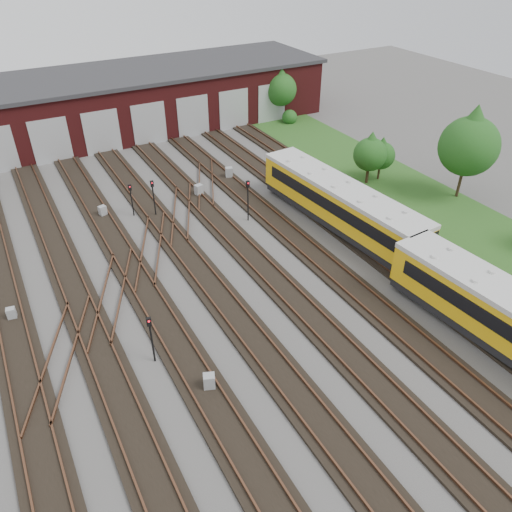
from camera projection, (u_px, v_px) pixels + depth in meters
ground at (303, 352)px, 28.03m from camera, size 120.00×120.00×0.00m
track_network at (295, 345)px, 28.33m from camera, size 30.40×70.00×0.33m
maintenance_shed at (104, 104)px, 55.14m from camera, size 51.00×12.50×6.35m
grass_verge at (423, 201)px, 42.90m from camera, size 8.00×55.00×0.05m
signal_mast_0 at (151, 334)px, 26.32m from camera, size 0.29×0.27×3.11m
signal_mast_1 at (131, 196)px, 39.88m from camera, size 0.26×0.24×2.77m
signal_mast_2 at (248, 196)px, 38.98m from camera, size 0.27×0.25×3.49m
signal_mast_3 at (153, 194)px, 39.61m from camera, size 0.26×0.25×3.19m
relay_cabinet_0 at (12, 314)px, 30.04m from camera, size 0.57×0.50×0.85m
relay_cabinet_1 at (103, 211)px, 40.49m from camera, size 0.67×0.60×0.94m
relay_cabinet_2 at (209, 382)px, 25.54m from camera, size 0.73×0.68×0.99m
relay_cabinet_3 at (199, 190)px, 43.45m from camera, size 0.74×0.66×1.07m
relay_cabinet_4 at (229, 173)px, 46.44m from camera, size 0.78×0.71×1.07m
tree_0 at (281, 86)px, 58.28m from camera, size 3.75×3.75×6.22m
tree_1 at (382, 152)px, 45.08m from camera, size 2.49×2.49×4.13m
tree_2 at (471, 139)px, 40.72m from camera, size 4.90×4.90×8.13m
tree_3 at (371, 151)px, 44.13m from camera, size 2.97×2.97×4.92m
bush_1 at (372, 160)px, 48.32m from camera, size 1.52×1.52×1.52m
bush_2 at (290, 115)px, 59.01m from camera, size 1.78×1.78×1.78m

